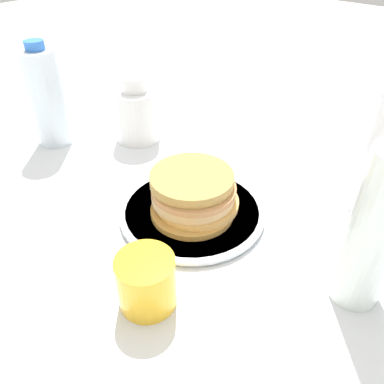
% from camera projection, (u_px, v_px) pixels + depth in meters
% --- Properties ---
extents(ground_plane, '(4.00, 4.00, 0.00)m').
position_uv_depth(ground_plane, '(180.00, 219.00, 0.63)').
color(ground_plane, white).
extents(plate, '(0.24, 0.24, 0.01)m').
position_uv_depth(plate, '(192.00, 211.00, 0.63)').
color(plate, silver).
rests_on(plate, ground_plane).
extents(pancake_stack, '(0.15, 0.15, 0.06)m').
position_uv_depth(pancake_stack, '(193.00, 193.00, 0.61)').
color(pancake_stack, '#BB893F').
rests_on(pancake_stack, plate).
extents(juice_glass, '(0.08, 0.08, 0.08)m').
position_uv_depth(juice_glass, '(146.00, 282.00, 0.47)').
color(juice_glass, yellow).
rests_on(juice_glass, ground_plane).
extents(cream_jug, '(0.10, 0.10, 0.14)m').
position_uv_depth(cream_jug, '(137.00, 113.00, 0.81)').
color(cream_jug, white).
rests_on(cream_jug, ground_plane).
extents(water_bottle_near, '(0.08, 0.08, 0.22)m').
position_uv_depth(water_bottle_near, '(47.00, 98.00, 0.78)').
color(water_bottle_near, silver).
rests_on(water_bottle_near, ground_plane).
extents(water_bottle_mid, '(0.07, 0.07, 0.23)m').
position_uv_depth(water_bottle_mid, '(383.00, 154.00, 0.59)').
color(water_bottle_mid, white).
rests_on(water_bottle_mid, ground_plane).
extents(water_bottle_far, '(0.07, 0.07, 0.24)m').
position_uv_depth(water_bottle_far, '(376.00, 231.00, 0.44)').
color(water_bottle_far, silver).
rests_on(water_bottle_far, ground_plane).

